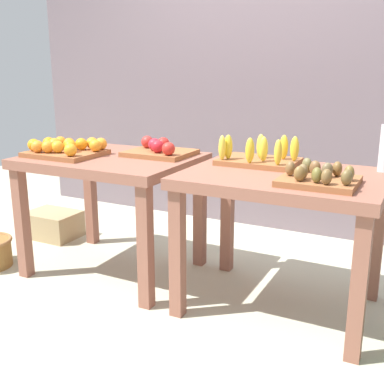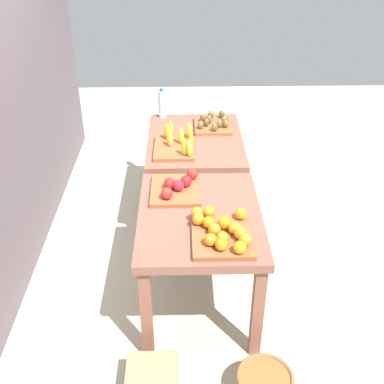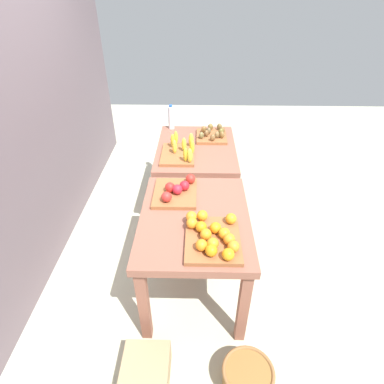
% 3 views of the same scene
% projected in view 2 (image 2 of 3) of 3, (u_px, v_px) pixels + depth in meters
% --- Properties ---
extents(ground_plane, '(8.00, 8.00, 0.00)m').
position_uv_depth(ground_plane, '(197.00, 252.00, 3.98)').
color(ground_plane, '#BABBA1').
extents(display_table_left, '(1.04, 0.80, 0.77)m').
position_uv_depth(display_table_left, '(200.00, 228.00, 3.16)').
color(display_table_left, '#8D5544').
rests_on(display_table_left, ground_plane).
extents(display_table_right, '(1.04, 0.80, 0.77)m').
position_uv_depth(display_table_right, '(195.00, 150.00, 4.11)').
color(display_table_right, '#8D5544').
rests_on(display_table_right, ground_plane).
extents(orange_bin, '(0.45, 0.38, 0.11)m').
position_uv_depth(orange_bin, '(222.00, 232.00, 2.86)').
color(orange_bin, '#985B34').
rests_on(orange_bin, display_table_left).
extents(apple_bin, '(0.40, 0.34, 0.11)m').
position_uv_depth(apple_bin, '(177.00, 188.00, 3.30)').
color(apple_bin, '#985B34').
rests_on(apple_bin, display_table_left).
extents(banana_crate, '(0.44, 0.33, 0.17)m').
position_uv_depth(banana_crate, '(176.00, 144.00, 3.85)').
color(banana_crate, '#985B34').
rests_on(banana_crate, display_table_right).
extents(kiwi_bin, '(0.36, 0.32, 0.10)m').
position_uv_depth(kiwi_bin, '(213.00, 124.00, 4.22)').
color(kiwi_bin, '#985B34').
rests_on(kiwi_bin, display_table_right).
extents(water_bottle, '(0.07, 0.07, 0.27)m').
position_uv_depth(water_bottle, '(162.00, 104.00, 4.37)').
color(water_bottle, silver).
rests_on(water_bottle, display_table_right).
extents(watermelon_pile, '(0.65, 0.67, 0.27)m').
position_uv_depth(watermelon_pile, '(218.00, 157.00, 5.13)').
color(watermelon_pile, '#2F613D').
rests_on(watermelon_pile, ground_plane).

